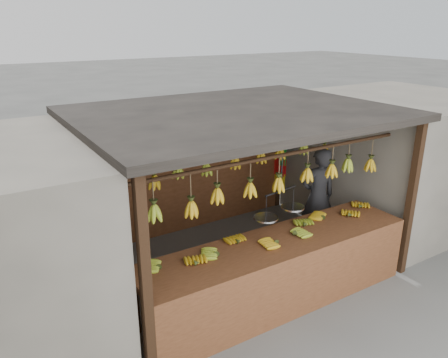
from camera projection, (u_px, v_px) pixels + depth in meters
ground at (234, 263)px, 6.77m from camera, size 80.00×80.00×0.00m
stall at (223, 135)px, 6.37m from camera, size 4.30×3.30×2.40m
neighbor_right at (396, 157)px, 8.16m from camera, size 3.00×3.00×2.30m
counter at (284, 258)px, 5.51m from camera, size 3.81×0.87×0.96m
hanging_bananas at (235, 164)px, 6.22m from camera, size 3.62×2.24×0.39m
balance_scale at (280, 210)px, 5.55m from camera, size 0.80×0.38×0.78m
vendor at (318, 197)px, 7.15m from camera, size 0.68×0.52×1.66m
bag_bundles at (280, 161)px, 8.48m from camera, size 0.08×0.26×1.18m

